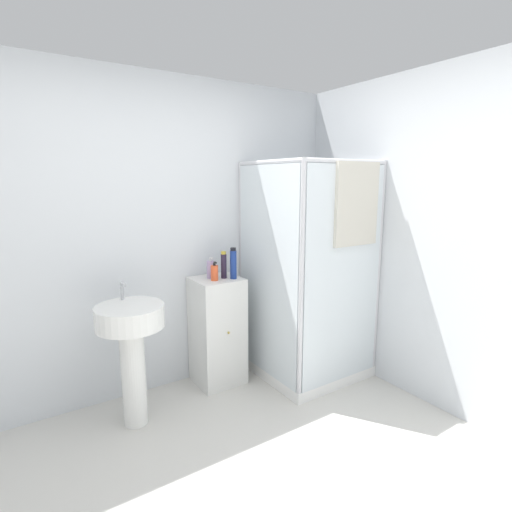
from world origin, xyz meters
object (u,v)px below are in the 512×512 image
(lotion_bottle_white, at_px, (210,269))
(shampoo_bottle_blue, at_px, (233,264))
(soap_dispenser, at_px, (214,273))
(sink, at_px, (131,340))
(shampoo_bottle_tall_black, at_px, (224,265))

(lotion_bottle_white, bearing_deg, shampoo_bottle_blue, -37.56)
(soap_dispenser, relative_size, shampoo_bottle_blue, 0.61)
(sink, height_order, shampoo_bottle_blue, shampoo_bottle_blue)
(sink, relative_size, shampoo_bottle_blue, 3.92)
(soap_dispenser, xyz_separation_m, lotion_bottle_white, (0.01, 0.08, 0.01))
(sink, height_order, soap_dispenser, soap_dispenser)
(soap_dispenser, distance_m, lotion_bottle_white, 0.08)
(sink, bearing_deg, lotion_bottle_white, 18.49)
(soap_dispenser, bearing_deg, shampoo_bottle_blue, -11.12)
(shampoo_bottle_tall_black, bearing_deg, shampoo_bottle_blue, -45.63)
(shampoo_bottle_tall_black, bearing_deg, sink, -167.13)
(shampoo_bottle_blue, relative_size, lotion_bottle_white, 1.46)
(lotion_bottle_white, bearing_deg, shampoo_bottle_tall_black, -31.55)
(shampoo_bottle_tall_black, distance_m, lotion_bottle_white, 0.11)
(shampoo_bottle_tall_black, xyz_separation_m, shampoo_bottle_blue, (0.06, -0.06, 0.02))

